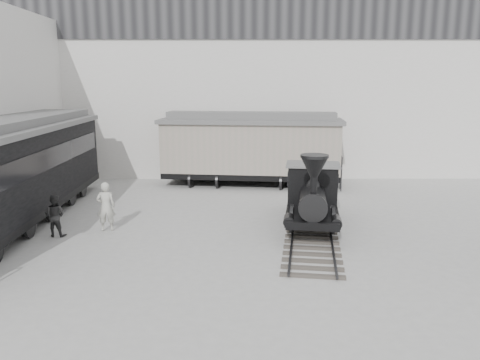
{
  "coord_description": "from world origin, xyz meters",
  "views": [
    {
      "loc": [
        -0.92,
        -13.49,
        5.59
      ],
      "look_at": [
        -0.84,
        3.8,
        2.0
      ],
      "focal_mm": 35.0,
      "sensor_mm": 36.0,
      "label": 1
    }
  ],
  "objects_px": {
    "boxcar": "(251,147)",
    "visitor_b": "(55,215)",
    "visitor_a": "(106,207)",
    "locomotive": "(312,199)",
    "passenger_coach": "(12,172)"
  },
  "relations": [
    {
      "from": "boxcar",
      "to": "passenger_coach",
      "type": "distance_m",
      "value": 12.19
    },
    {
      "from": "locomotive",
      "to": "boxcar",
      "type": "xyz_separation_m",
      "value": [
        -2.18,
        7.94,
        0.97
      ]
    },
    {
      "from": "boxcar",
      "to": "visitor_a",
      "type": "height_order",
      "value": "boxcar"
    },
    {
      "from": "boxcar",
      "to": "visitor_a",
      "type": "bearing_deg",
      "value": -118.16
    },
    {
      "from": "visitor_b",
      "to": "locomotive",
      "type": "bearing_deg",
      "value": -166.95
    },
    {
      "from": "locomotive",
      "to": "visitor_b",
      "type": "xyz_separation_m",
      "value": [
        -9.68,
        -0.98,
        -0.36
      ]
    },
    {
      "from": "visitor_b",
      "to": "passenger_coach",
      "type": "bearing_deg",
      "value": -26.24
    },
    {
      "from": "boxcar",
      "to": "visitor_b",
      "type": "relative_size",
      "value": 6.42
    },
    {
      "from": "boxcar",
      "to": "visitor_b",
      "type": "bearing_deg",
      "value": -123.33
    },
    {
      "from": "visitor_a",
      "to": "visitor_b",
      "type": "distance_m",
      "value": 1.84
    },
    {
      "from": "boxcar",
      "to": "visitor_b",
      "type": "height_order",
      "value": "boxcar"
    },
    {
      "from": "boxcar",
      "to": "passenger_coach",
      "type": "bearing_deg",
      "value": -135.08
    },
    {
      "from": "locomotive",
      "to": "passenger_coach",
      "type": "bearing_deg",
      "value": -173.58
    },
    {
      "from": "visitor_b",
      "to": "visitor_a",
      "type": "bearing_deg",
      "value": -152.55
    },
    {
      "from": "locomotive",
      "to": "passenger_coach",
      "type": "height_order",
      "value": "passenger_coach"
    }
  ]
}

